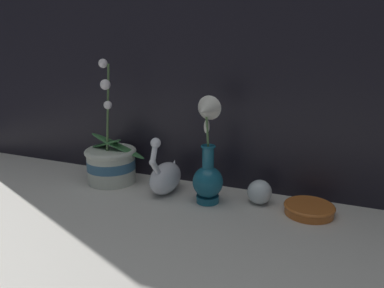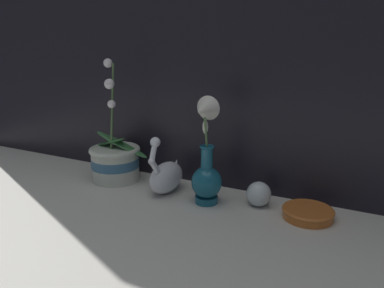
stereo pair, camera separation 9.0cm
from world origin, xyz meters
name	(u,v)px [view 1 (the left image)]	position (x,y,z in m)	size (l,w,h in m)	color
ground_plane	(186,211)	(0.00, 0.00, 0.00)	(2.80, 2.80, 0.00)	beige
window_backdrop	(216,13)	(0.00, 0.26, 0.60)	(2.80, 0.03, 1.20)	black
orchid_potted_plant	(111,161)	(-0.36, 0.13, 0.08)	(0.26, 0.19, 0.45)	beige
swan_figurine	(165,176)	(-0.12, 0.11, 0.06)	(0.09, 0.20, 0.21)	white
blue_vase	(207,164)	(0.04, 0.09, 0.13)	(0.10, 0.12, 0.35)	#195B75
glass_sphere	(260,192)	(0.20, 0.15, 0.04)	(0.08, 0.08, 0.08)	silver
amber_dish	(309,208)	(0.35, 0.13, 0.02)	(0.15, 0.15, 0.03)	#C66628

